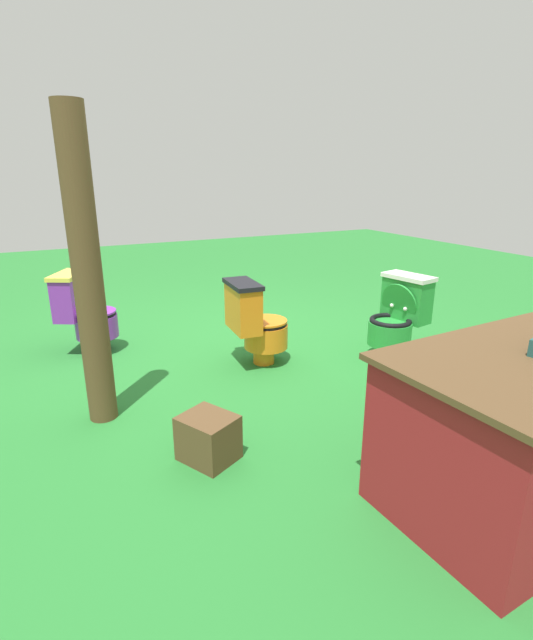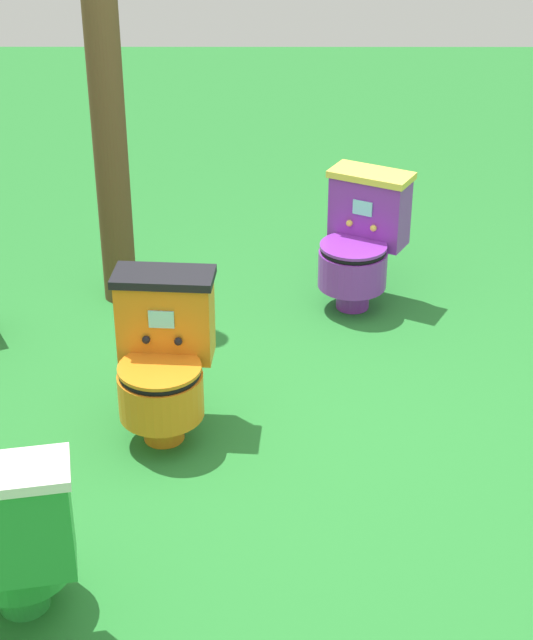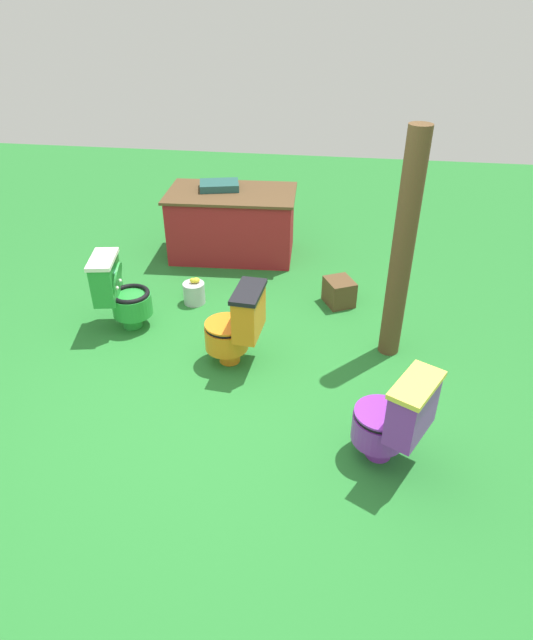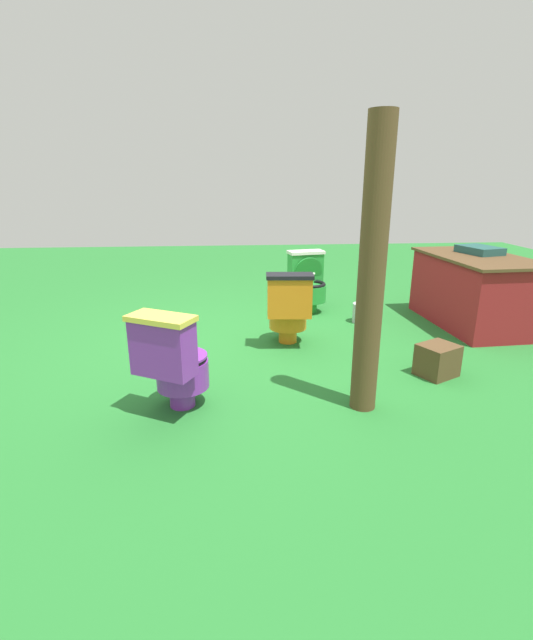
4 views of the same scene
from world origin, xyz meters
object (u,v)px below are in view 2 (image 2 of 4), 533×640
toilet_purple (360,241)px  wooden_post (109,128)px  toilet_green (13,536)px  toilet_orange (163,358)px

toilet_purple → wooden_post: size_ratio=0.37×
toilet_green → wooden_post: 2.54m
toilet_green → toilet_orange: bearing=60.3°
wooden_post → toilet_green: bearing=179.3°
toilet_green → toilet_purple: size_ratio=1.00×
toilet_orange → toilet_green: bearing=75.6°
toilet_green → wooden_post: bearing=78.3°
toilet_purple → toilet_green: bearing=89.0°
toilet_orange → wooden_post: bearing=-70.0°
toilet_purple → wooden_post: (0.06, 1.32, 0.61)m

